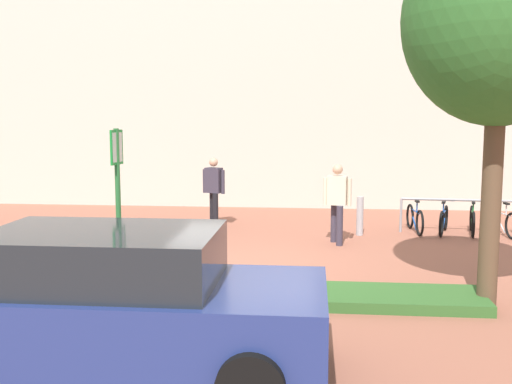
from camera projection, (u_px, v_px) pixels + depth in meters
ground_plane at (247, 267)px, 10.88m from camera, size 60.00×60.00×0.00m
building_facade at (275, 40)px, 17.92m from camera, size 28.00×1.20×10.00m
planter_strip at (246, 294)px, 8.97m from camera, size 7.00×1.10×0.16m
tree_sidewalk at (500, 21)px, 8.15m from camera, size 2.67×2.67×5.52m
parking_sign_post at (118, 188)px, 8.95m from camera, size 0.08×0.36×2.55m
bike_at_sign at (118, 272)px, 9.19m from camera, size 1.67×0.42×0.86m
bike_rack_cluster at (458, 219)px, 13.92m from camera, size 2.65×1.71×0.83m
bollard_steel at (360, 216)px, 13.75m from camera, size 0.16×0.16×0.90m
person_casual_tan at (337, 199)px, 12.75m from camera, size 0.60×0.50×1.72m
person_suited_dark at (214, 187)px, 14.78m from camera, size 0.58×0.36×1.72m
car_navy_sedan at (119, 303)px, 6.35m from camera, size 4.30×2.03×1.54m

